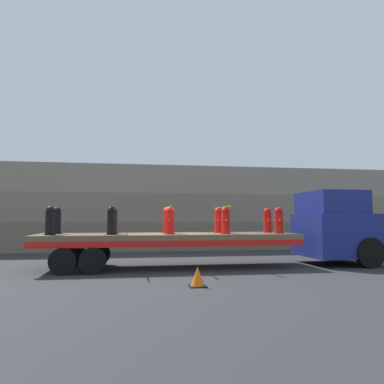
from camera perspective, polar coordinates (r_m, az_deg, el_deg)
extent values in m
plane|color=#2D2D30|center=(13.40, -3.65, -11.44)|extent=(120.00, 120.00, 0.00)
cube|color=#706656|center=(21.29, -5.83, -6.61)|extent=(60.00, 3.00, 1.54)
cube|color=gray|center=(21.43, -5.82, -2.47)|extent=(60.00, 3.00, 1.54)
cube|color=gray|center=(21.68, -5.82, 1.59)|extent=(60.00, 3.00, 1.54)
cube|color=navy|center=(15.38, 21.35, -6.13)|extent=(2.67, 2.57, 1.60)
cube|color=navy|center=(15.25, 20.36, -1.58)|extent=(1.87, 2.37, 0.85)
cube|color=black|center=(15.76, 23.62, -4.85)|extent=(1.07, 2.26, 0.90)
cylinder|color=black|center=(14.64, 25.47, -8.34)|extent=(1.06, 0.28, 1.06)
cylinder|color=black|center=(16.70, 20.63, -7.90)|extent=(1.06, 0.28, 1.06)
cube|color=brown|center=(13.30, -3.62, -6.73)|extent=(8.97, 2.50, 0.18)
cube|color=red|center=(12.11, -3.04, -7.88)|extent=(8.97, 0.08, 0.20)
cube|color=red|center=(14.52, -4.11, -7.25)|extent=(8.97, 0.08, 0.20)
cylinder|color=black|center=(12.19, -14.87, -10.07)|extent=(0.83, 0.30, 0.83)
cylinder|color=black|center=(14.47, -14.01, -9.13)|extent=(0.83, 0.30, 0.83)
cylinder|color=black|center=(12.31, -19.10, -9.93)|extent=(0.83, 0.30, 0.83)
cylinder|color=black|center=(14.57, -17.57, -9.02)|extent=(0.83, 0.30, 0.83)
cylinder|color=black|center=(12.93, -20.86, -6.09)|extent=(0.36, 0.36, 0.03)
cylinder|color=black|center=(12.92, -20.82, -4.52)|extent=(0.29, 0.29, 0.74)
sphere|color=black|center=(12.93, -20.77, -2.61)|extent=(0.28, 0.28, 0.28)
cylinder|color=black|center=(12.72, -21.00, -4.13)|extent=(0.13, 0.13, 0.13)
cylinder|color=black|center=(13.13, -20.63, -4.13)|extent=(0.13, 0.13, 0.13)
cylinder|color=black|center=(14.01, -19.97, -5.94)|extent=(0.36, 0.36, 0.03)
cylinder|color=black|center=(14.00, -19.94, -4.49)|extent=(0.29, 0.29, 0.74)
sphere|color=black|center=(14.01, -19.89, -2.73)|extent=(0.28, 0.28, 0.28)
cylinder|color=black|center=(13.79, -20.09, -4.13)|extent=(0.13, 0.13, 0.13)
cylinder|color=black|center=(14.21, -19.77, -4.13)|extent=(0.13, 0.13, 0.13)
cylinder|color=black|center=(12.70, -12.18, -6.31)|extent=(0.36, 0.36, 0.03)
cylinder|color=black|center=(12.69, -12.16, -4.71)|extent=(0.29, 0.29, 0.74)
sphere|color=black|center=(12.69, -12.13, -2.77)|extent=(0.28, 0.28, 0.28)
cylinder|color=black|center=(12.47, -12.20, -4.32)|extent=(0.13, 0.13, 0.13)
cylinder|color=black|center=(12.90, -12.11, -4.31)|extent=(0.13, 0.13, 0.13)
cylinder|color=black|center=(13.79, -11.96, -6.13)|extent=(0.36, 0.36, 0.03)
cylinder|color=black|center=(13.78, -11.94, -4.66)|extent=(0.29, 0.29, 0.74)
sphere|color=black|center=(13.79, -11.91, -2.87)|extent=(0.28, 0.28, 0.28)
cylinder|color=black|center=(13.57, -11.97, -4.29)|extent=(0.13, 0.13, 0.13)
cylinder|color=black|center=(14.00, -11.90, -4.29)|extent=(0.13, 0.13, 0.13)
cylinder|color=red|center=(12.75, -3.37, -6.38)|extent=(0.36, 0.36, 0.03)
cylinder|color=red|center=(12.74, -3.36, -4.79)|extent=(0.29, 0.29, 0.74)
sphere|color=red|center=(12.75, -3.36, -2.86)|extent=(0.28, 0.28, 0.28)
cylinder|color=red|center=(12.53, -3.26, -4.40)|extent=(0.13, 0.13, 0.13)
cylinder|color=red|center=(12.96, -3.46, -4.39)|extent=(0.13, 0.13, 0.13)
cylinder|color=red|center=(13.85, -3.85, -6.20)|extent=(0.36, 0.36, 0.03)
cylinder|color=red|center=(13.84, -3.85, -4.73)|extent=(0.29, 0.29, 0.74)
sphere|color=red|center=(13.84, -3.84, -2.95)|extent=(0.28, 0.28, 0.28)
cylinder|color=red|center=(13.63, -3.76, -4.37)|extent=(0.13, 0.13, 0.13)
cylinder|color=red|center=(14.05, -3.93, -4.36)|extent=(0.13, 0.13, 0.13)
cylinder|color=red|center=(13.10, 5.16, -6.31)|extent=(0.36, 0.36, 0.03)
cylinder|color=red|center=(13.09, 5.15, -4.76)|extent=(0.29, 0.29, 0.74)
sphere|color=red|center=(13.10, 5.14, -2.88)|extent=(0.28, 0.28, 0.28)
cylinder|color=red|center=(12.89, 5.39, -4.38)|extent=(0.13, 0.13, 0.13)
cylinder|color=red|center=(13.30, 4.92, -4.37)|extent=(0.13, 0.13, 0.13)
cylinder|color=red|center=(14.17, 4.04, -6.15)|extent=(0.36, 0.36, 0.03)
cylinder|color=red|center=(14.16, 4.03, -4.72)|extent=(0.29, 0.29, 0.74)
sphere|color=red|center=(14.16, 4.02, -2.98)|extent=(0.28, 0.28, 0.28)
cylinder|color=red|center=(13.95, 4.23, -4.36)|extent=(0.13, 0.13, 0.13)
cylinder|color=red|center=(14.37, 3.83, -4.36)|extent=(0.13, 0.13, 0.13)
cylinder|color=red|center=(13.72, 13.09, -6.12)|extent=(0.36, 0.36, 0.03)
cylinder|color=red|center=(13.71, 13.07, -4.64)|extent=(0.29, 0.29, 0.74)
sphere|color=red|center=(13.71, 13.04, -2.84)|extent=(0.28, 0.28, 0.28)
cylinder|color=red|center=(13.52, 13.40, -4.27)|extent=(0.13, 0.13, 0.13)
cylinder|color=red|center=(13.91, 12.72, -4.28)|extent=(0.13, 0.13, 0.13)
cylinder|color=red|center=(14.74, 11.45, -6.00)|extent=(0.36, 0.36, 0.03)
cylinder|color=red|center=(14.73, 11.43, -4.62)|extent=(0.29, 0.29, 0.74)
sphere|color=red|center=(14.74, 11.40, -2.95)|extent=(0.28, 0.28, 0.28)
cylinder|color=red|center=(14.54, 11.72, -4.28)|extent=(0.13, 0.13, 0.13)
cylinder|color=red|center=(14.93, 11.13, -4.28)|extent=(0.13, 0.13, 0.13)
cube|color=yellow|center=(13.24, -12.01, -2.19)|extent=(0.05, 2.70, 0.01)
cube|color=yellow|center=(13.30, -3.60, -2.28)|extent=(0.05, 2.70, 0.01)
cube|color=yellow|center=(13.63, 4.56, -2.32)|extent=(0.05, 2.70, 0.01)
cube|color=black|center=(9.74, 0.85, -14.16)|extent=(0.44, 0.44, 0.03)
cone|color=orange|center=(9.70, 0.85, -12.68)|extent=(0.34, 0.34, 0.48)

